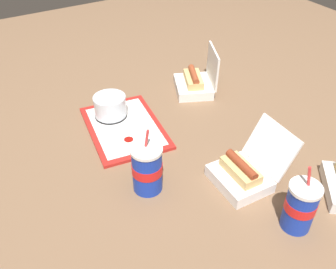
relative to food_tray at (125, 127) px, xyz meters
The scene contains 10 objects.
ground_plane 0.23m from the food_tray, 151.02° to the right, with size 3.20×3.20×0.00m, color brown.
food_tray is the anchor object (origin of this frame).
cake_container 0.10m from the food_tray, ahead, with size 0.13×0.13×0.08m.
ketchup_cup 0.12m from the food_tray, 162.45° to the left, with size 0.04×0.04×0.02m.
napkin_stack 0.08m from the food_tray, 143.22° to the right, with size 0.10×0.10×0.00m, color white.
plastic_fork 0.09m from the food_tray, 136.59° to the left, with size 0.11×0.01×0.01m, color white.
clamshell_hotdog_left 0.40m from the food_tray, 76.11° to the right, with size 0.23×0.22×0.19m.
clamshell_hotdog_back 0.49m from the food_tray, 155.69° to the right, with size 0.18×0.23×0.17m.
soda_cup_center 0.69m from the food_tray, 161.64° to the right, with size 0.09×0.09×0.21m.
soda_cup_left 0.33m from the food_tray, 167.52° to the left, with size 0.10×0.10×0.22m.
Camera 1 is at (-0.84, 0.55, 0.85)m, focal length 40.00 mm.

